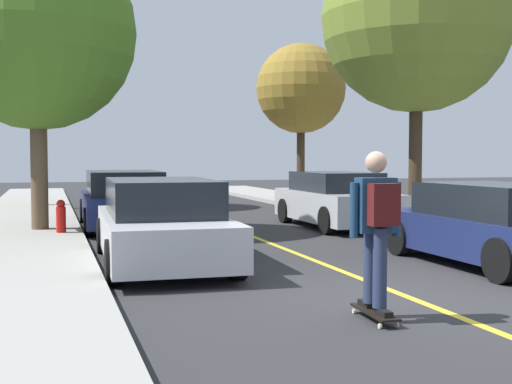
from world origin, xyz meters
TOP-DOWN VIEW (x-y plane):
  - ground at (0.00, 0.00)m, footprint 80.00×80.00m
  - center_line at (0.00, 4.00)m, footprint 0.12×39.20m
  - parked_car_left_nearest at (-2.53, 3.42)m, footprint 2.08×4.65m
  - parked_car_left_near at (-2.53, 9.18)m, footprint 2.06×4.60m
  - parked_car_right_nearest at (2.53, 1.73)m, footprint 1.90×4.19m
  - parked_car_right_near at (2.53, 7.84)m, footprint 1.89×4.24m
  - street_tree_left_nearest at (-4.46, 8.26)m, footprint 4.36×4.36m
  - street_tree_left_near at (-4.46, 16.01)m, footprint 4.70×4.70m
  - street_tree_right_nearest at (4.46, 7.35)m, footprint 4.72×4.72m
  - street_tree_right_near at (4.46, 15.24)m, footprint 3.23×3.23m
  - fire_hydrant at (-4.03, 7.38)m, footprint 0.20×0.20m
  - skateboard at (-0.95, -0.95)m, footprint 0.26×0.85m
  - skateboarder at (-0.95, -0.99)m, footprint 0.58×0.70m

SIDE VIEW (x-z plane):
  - ground at x=0.00m, z-range 0.00..0.00m
  - center_line at x=0.00m, z-range 0.00..0.01m
  - skateboard at x=-0.95m, z-range 0.04..0.14m
  - fire_hydrant at x=-4.03m, z-range 0.14..0.84m
  - parked_car_right_nearest at x=2.53m, z-range -0.01..1.31m
  - parked_car_right_near at x=2.53m, z-range -0.01..1.36m
  - parked_car_left_nearest at x=-2.53m, z-range -0.01..1.37m
  - parked_car_left_near at x=-2.53m, z-range 0.00..1.40m
  - skateboarder at x=-0.95m, z-range 0.22..1.93m
  - street_tree_right_near at x=4.46m, z-range 1.34..7.02m
  - street_tree_left_nearest at x=-4.46m, z-range 1.22..7.78m
  - street_tree_right_nearest at x=4.46m, z-range 1.48..8.90m
  - street_tree_left_near at x=-4.46m, z-range 1.55..9.08m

